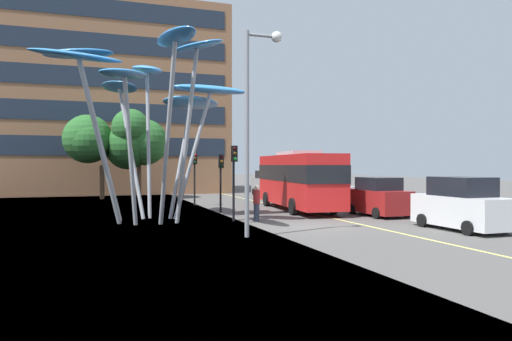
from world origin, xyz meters
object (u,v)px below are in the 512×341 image
at_px(red_bus, 298,178).
at_px(leaf_sculpture, 151,83).
at_px(car_parked_near, 461,205).
at_px(pedestrian, 257,203).
at_px(car_parked_far, 332,191).
at_px(traffic_light_kerb_near, 234,167).
at_px(traffic_light_island_mid, 195,167).
at_px(car_side_street, 293,188).
at_px(car_parked_mid, 378,198).
at_px(car_far_side, 267,184).
at_px(street_lamp, 255,106).
at_px(traffic_light_kerb_far, 221,170).

xyz_separation_m(red_bus, leaf_sculpture, (-9.39, -2.92, 4.96)).
distance_m(car_parked_near, pedestrian, 9.39).
xyz_separation_m(car_parked_near, car_parked_far, (0.26, 12.36, -0.03)).
xyz_separation_m(traffic_light_kerb_near, car_parked_far, (8.71, 6.10, -1.70)).
relative_size(traffic_light_kerb_near, traffic_light_island_mid, 1.03).
xyz_separation_m(red_bus, car_side_street, (2.81, 7.31, -1.04)).
relative_size(traffic_light_kerb_near, car_parked_mid, 0.95).
distance_m(red_bus, car_parked_mid, 5.51).
xyz_separation_m(car_side_street, car_far_side, (0.28, 6.55, 0.10)).
height_order(red_bus, car_parked_mid, red_bus).
relative_size(car_parked_mid, street_lamp, 0.49).
distance_m(leaf_sculpture, car_parked_near, 15.76).
bearing_deg(traffic_light_kerb_near, traffic_light_island_mid, 90.00).
bearing_deg(street_lamp, car_parked_mid, 29.33).
bearing_deg(street_lamp, leaf_sculpture, 115.48).
bearing_deg(pedestrian, traffic_light_island_mid, 95.66).
distance_m(leaf_sculpture, traffic_light_kerb_far, 6.92).
height_order(leaf_sculpture, pedestrian, leaf_sculpture).
bearing_deg(pedestrian, traffic_light_kerb_near, 151.88).
distance_m(traffic_light_kerb_near, car_far_side, 20.32).
bearing_deg(traffic_light_kerb_near, leaf_sculpture, 158.00).
height_order(car_parked_far, pedestrian, car_parked_far).
bearing_deg(pedestrian, red_bus, 48.29).
bearing_deg(car_parked_near, leaf_sculpture, 147.62).
height_order(traffic_light_kerb_far, street_lamp, street_lamp).
xyz_separation_m(traffic_light_kerb_near, car_parked_mid, (8.29, -0.14, -1.73)).
height_order(car_parked_near, pedestrian, car_parked_near).
height_order(traffic_light_kerb_near, traffic_light_island_mid, traffic_light_kerb_near).
height_order(leaf_sculpture, car_parked_mid, leaf_sculpture).
bearing_deg(car_far_side, leaf_sculpture, -126.64).
xyz_separation_m(traffic_light_kerb_near, street_lamp, (-0.68, -5.18, 2.40)).
relative_size(leaf_sculpture, car_far_side, 2.80).
distance_m(car_side_street, pedestrian, 14.33).
bearing_deg(car_parked_mid, traffic_light_kerb_near, 179.05).
height_order(car_side_street, pedestrian, car_side_street).
bearing_deg(car_far_side, traffic_light_kerb_far, -120.19).
bearing_deg(car_parked_near, traffic_light_kerb_far, 126.46).
bearing_deg(car_far_side, traffic_light_island_mid, -134.41).
distance_m(car_far_side, street_lamp, 25.61).
xyz_separation_m(leaf_sculpture, car_parked_mid, (12.19, -1.71, -5.96)).
xyz_separation_m(red_bus, car_parked_far, (3.22, 1.61, -0.97)).
xyz_separation_m(red_bus, car_parked_near, (2.96, -10.75, -0.94)).
distance_m(traffic_light_kerb_near, pedestrian, 2.15).
bearing_deg(car_far_side, traffic_light_kerb_near, -115.04).
xyz_separation_m(traffic_light_kerb_far, car_side_street, (7.79, 7.31, -1.53)).
distance_m(car_parked_mid, pedestrian, 7.30).
distance_m(traffic_light_kerb_near, car_side_street, 14.53).
height_order(traffic_light_kerb_near, street_lamp, street_lamp).
distance_m(traffic_light_kerb_far, traffic_light_island_mid, 5.14).
bearing_deg(red_bus, traffic_light_kerb_near, -140.68).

